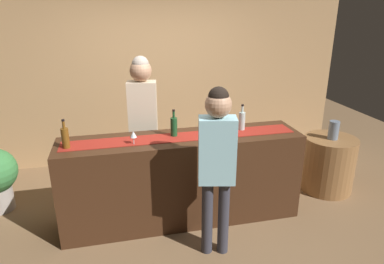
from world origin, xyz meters
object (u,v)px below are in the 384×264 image
(customer_sipping, at_px, (217,156))
(vase_on_side_table, at_px, (334,130))
(bartender, at_px, (143,113))
(wine_glass_mid_counter, at_px, (211,127))
(wine_bottle_amber, at_px, (65,138))
(wine_bottle_clear, at_px, (242,121))
(round_side_table, at_px, (328,164))
(wine_bottle_green, at_px, (174,126))
(wine_glass_near_customer, at_px, (133,135))

(customer_sipping, bearing_deg, vase_on_side_table, 38.15)
(bartender, relative_size, customer_sipping, 1.07)
(wine_glass_mid_counter, relative_size, customer_sipping, 0.08)
(wine_bottle_amber, height_order, customer_sipping, customer_sipping)
(customer_sipping, height_order, vase_on_side_table, customer_sipping)
(wine_glass_mid_counter, bearing_deg, wine_bottle_clear, 15.71)
(wine_bottle_clear, xyz_separation_m, round_side_table, (1.33, 0.16, -0.76))
(bartender, distance_m, customer_sipping, 1.36)
(wine_bottle_amber, distance_m, wine_bottle_green, 1.11)
(wine_bottle_green, xyz_separation_m, round_side_table, (2.12, 0.18, -0.76))
(wine_glass_near_customer, height_order, round_side_table, wine_glass_near_customer)
(wine_bottle_clear, xyz_separation_m, wine_glass_near_customer, (-1.24, -0.17, -0.01))
(wine_glass_near_customer, distance_m, bartender, 0.70)
(wine_bottle_green, xyz_separation_m, customer_sipping, (0.27, -0.71, -0.07))
(wine_bottle_amber, xyz_separation_m, wine_glass_near_customer, (0.66, -0.05, -0.01))
(wine_glass_mid_counter, height_order, vase_on_side_table, wine_glass_mid_counter)
(wine_bottle_green, height_order, customer_sipping, customer_sipping)
(wine_glass_near_customer, bearing_deg, wine_glass_mid_counter, 3.90)
(customer_sipping, bearing_deg, wine_bottle_green, 123.65)
(wine_glass_mid_counter, bearing_deg, customer_sipping, -100.76)
(wine_bottle_clear, height_order, round_side_table, wine_bottle_clear)
(wine_bottle_amber, relative_size, wine_bottle_clear, 1.00)
(wine_bottle_green, xyz_separation_m, bartender, (-0.28, 0.53, 0.02))
(wine_bottle_clear, distance_m, bartender, 1.19)
(customer_sipping, bearing_deg, wine_bottle_clear, 67.58)
(wine_glass_mid_counter, xyz_separation_m, vase_on_side_table, (1.72, 0.25, -0.26))
(wine_bottle_amber, distance_m, round_side_table, 3.33)
(wine_bottle_amber, bearing_deg, wine_bottle_green, 4.78)
(bartender, height_order, vase_on_side_table, bartender)
(wine_bottle_green, distance_m, bartender, 0.60)
(wine_bottle_amber, xyz_separation_m, vase_on_side_table, (3.22, 0.25, -0.27))
(wine_bottle_green, relative_size, round_side_table, 0.41)
(round_side_table, bearing_deg, vase_on_side_table, -109.39)
(round_side_table, bearing_deg, wine_bottle_clear, -173.28)
(wine_bottle_clear, height_order, vase_on_side_table, wine_bottle_clear)
(wine_bottle_clear, bearing_deg, customer_sipping, -125.28)
(wine_glass_near_customer, bearing_deg, round_side_table, 7.26)
(round_side_table, bearing_deg, bartender, 171.75)
(wine_bottle_amber, distance_m, wine_glass_mid_counter, 1.50)
(wine_bottle_clear, distance_m, round_side_table, 1.54)
(wine_glass_near_customer, bearing_deg, bartender, 76.47)
(customer_sipping, distance_m, round_side_table, 2.17)
(wine_glass_near_customer, bearing_deg, customer_sipping, -38.35)
(wine_bottle_clear, xyz_separation_m, wine_glass_mid_counter, (-0.40, -0.11, -0.01))
(round_side_table, distance_m, vase_on_side_table, 0.49)
(round_side_table, bearing_deg, wine_glass_mid_counter, -171.14)
(bartender, xyz_separation_m, customer_sipping, (0.55, -1.24, -0.09))
(wine_glass_near_customer, relative_size, bartender, 0.08)
(wine_glass_near_customer, relative_size, wine_glass_mid_counter, 1.00)
(bartender, bearing_deg, wine_glass_mid_counter, 147.26)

